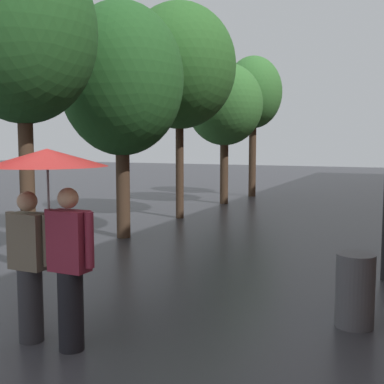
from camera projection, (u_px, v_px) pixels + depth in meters
name	position (u px, v px, depth m)	size (l,w,h in m)	color
ground_plane	(58.00, 373.00, 4.55)	(80.00, 80.00, 0.00)	#2D2D33
street_tree_0	(22.00, 32.00, 7.91)	(2.41, 2.41, 5.39)	#473323
street_tree_1	(121.00, 80.00, 10.66)	(2.71, 2.71, 5.13)	#473323
street_tree_2	(179.00, 67.00, 13.38)	(3.08, 3.08, 5.87)	#473323
street_tree_3	(225.00, 105.00, 16.68)	(2.59, 2.59, 4.78)	#473323
street_tree_4	(253.00, 93.00, 18.92)	(2.21, 2.21, 5.39)	#473323
couple_under_umbrella	(48.00, 211.00, 5.04)	(1.23, 1.23, 2.06)	#2D2D33
litter_bin	(355.00, 290.00, 5.67)	(0.44, 0.44, 0.85)	#4C4C51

